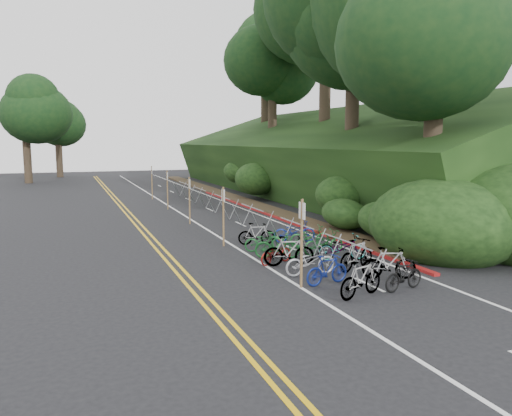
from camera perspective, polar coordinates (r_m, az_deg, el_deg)
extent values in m
plane|color=black|center=(16.24, -0.44, -8.01)|extent=(120.00, 120.00, 0.00)
cube|color=gold|center=(25.24, -13.11, -2.51)|extent=(0.12, 80.00, 0.01)
cube|color=gold|center=(25.29, -12.43, -2.47)|extent=(0.12, 80.00, 0.01)
cube|color=silver|center=(25.85, -6.17, -2.11)|extent=(0.12, 80.00, 0.01)
cube|color=silver|center=(27.21, 2.41, -1.58)|extent=(0.12, 80.00, 0.01)
cube|color=silver|center=(15.90, 12.82, -8.54)|extent=(0.10, 1.60, 0.01)
cube|color=silver|center=(20.98, 3.66, -4.39)|extent=(0.10, 1.60, 0.01)
cube|color=silver|center=(26.46, -1.77, -1.84)|extent=(0.10, 1.60, 0.01)
cube|color=silver|center=(32.12, -5.31, -0.17)|extent=(0.10, 1.60, 0.01)
cube|color=silver|center=(37.88, -7.78, 1.00)|extent=(0.10, 1.60, 0.01)
cube|color=silver|center=(43.71, -9.59, 1.86)|extent=(0.10, 1.60, 0.01)
cube|color=silver|center=(49.58, -10.98, 2.51)|extent=(0.10, 1.60, 0.01)
cube|color=maroon|center=(29.21, 1.75, -0.84)|extent=(0.25, 28.00, 0.10)
cube|color=black|center=(41.29, 6.40, 5.47)|extent=(12.32, 44.00, 9.11)
cube|color=#382819|center=(38.76, -3.03, 1.32)|extent=(1.40, 44.00, 0.16)
ellipsoid|color=#284C19|center=(21.98, 14.55, -1.32)|extent=(2.00, 2.80, 1.60)
ellipsoid|color=#284C19|center=(26.50, 9.72, 1.44)|extent=(2.60, 3.64, 2.08)
ellipsoid|color=#284C19|center=(32.27, 6.13, 3.40)|extent=(2.20, 3.08, 1.76)
ellipsoid|color=#284C19|center=(37.20, -0.03, 3.36)|extent=(3.00, 4.20, 2.40)
ellipsoid|color=#284C19|center=(43.06, -2.03, 4.17)|extent=(2.40, 3.36, 1.92)
ellipsoid|color=#284C19|center=(47.22, -2.12, 5.32)|extent=(2.80, 3.92, 2.24)
ellipsoid|color=#284C19|center=(24.37, 10.06, -0.65)|extent=(1.80, 2.52, 1.44)
ellipsoid|color=#284C19|center=(36.17, 4.38, 4.86)|extent=(3.20, 4.48, 2.56)
ellipsoid|color=black|center=(20.52, 20.44, -1.71)|extent=(5.28, 6.16, 3.52)
cylinder|color=#2D2319|center=(23.15, 19.45, 6.06)|extent=(0.79, 0.79, 5.41)
ellipsoid|color=black|center=(23.56, 20.02, 18.10)|extent=(7.40, 7.40, 7.03)
cylinder|color=#2D2319|center=(27.10, 19.59, 10.94)|extent=(0.85, 0.85, 6.66)
cylinder|color=#2D2319|center=(31.35, 10.89, 9.82)|extent=(0.83, 0.83, 6.24)
ellipsoid|color=black|center=(32.10, 11.17, 20.19)|extent=(8.87, 8.87, 8.43)
cylinder|color=#2D2319|center=(39.57, 7.84, 11.05)|extent=(0.88, 0.88, 7.07)
ellipsoid|color=black|center=(40.49, 8.03, 20.39)|extent=(10.17, 10.17, 9.66)
cylinder|color=#2D2319|center=(46.29, 1.88, 9.36)|extent=(0.81, 0.81, 5.82)
ellipsoid|color=black|center=(46.73, 1.91, 15.79)|extent=(7.77, 7.77, 7.38)
cylinder|color=#2D2319|center=(54.67, 1.02, 10.28)|extent=(0.85, 0.85, 6.66)
ellipsoid|color=black|center=(55.28, 1.04, 16.61)|extent=(9.24, 9.24, 8.78)
cylinder|color=#2D2319|center=(56.77, -24.68, 5.32)|extent=(0.79, 0.79, 5.41)
ellipsoid|color=black|center=(56.83, -24.96, 10.28)|extent=(7.40, 7.40, 7.03)
cylinder|color=#2D2319|center=(64.66, -21.57, 5.51)|extent=(0.77, 0.77, 4.99)
ellipsoid|color=black|center=(64.68, -21.77, 9.44)|extent=(6.47, 6.47, 6.15)
cylinder|color=gray|center=(16.07, 10.35, -3.80)|extent=(0.05, 2.79, 0.05)
cylinder|color=gray|center=(15.00, 11.96, -7.09)|extent=(0.62, 0.04, 1.21)
cylinder|color=gray|center=(15.30, 13.74, -6.84)|extent=(0.62, 0.04, 1.21)
cylinder|color=gray|center=(17.16, 7.24, -5.10)|extent=(0.62, 0.04, 1.21)
cylinder|color=gray|center=(17.43, 8.87, -4.93)|extent=(0.62, 0.04, 1.21)
cylinder|color=gray|center=(19.84, 4.63, -1.73)|extent=(0.05, 3.00, 0.05)
cylinder|color=gray|center=(18.59, 5.70, -4.19)|extent=(0.58, 0.04, 1.13)
cylinder|color=gray|center=(18.84, 7.22, -4.05)|extent=(0.58, 0.04, 1.13)
cylinder|color=gray|center=(21.08, 2.28, -2.74)|extent=(0.58, 0.04, 1.13)
cylinder|color=gray|center=(21.30, 3.66, -2.64)|extent=(0.58, 0.04, 1.13)
cylinder|color=gray|center=(24.39, -0.46, 0.07)|extent=(0.05, 3.00, 0.05)
cylinder|color=gray|center=(23.09, 0.12, -1.81)|extent=(0.58, 0.04, 1.13)
cylinder|color=gray|center=(23.29, 1.40, -1.73)|extent=(0.58, 0.04, 1.13)
cylinder|color=gray|center=(25.68, -2.14, -0.84)|extent=(0.58, 0.04, 1.13)
cylinder|color=gray|center=(25.87, -0.96, -0.78)|extent=(0.58, 0.04, 1.13)
cylinder|color=gray|center=(29.09, -3.92, 1.30)|extent=(0.05, 3.00, 0.05)
cylinder|color=gray|center=(27.75, -3.61, -0.21)|extent=(0.58, 0.04, 1.13)
cylinder|color=gray|center=(27.92, -2.51, -0.15)|extent=(0.58, 0.04, 1.13)
cylinder|color=gray|center=(30.41, -5.19, 0.47)|extent=(0.58, 0.04, 1.13)
cylinder|color=gray|center=(30.57, -4.18, 0.52)|extent=(0.58, 0.04, 1.13)
cylinder|color=gray|center=(33.88, -6.42, 2.18)|extent=(0.05, 3.00, 0.05)
cylinder|color=gray|center=(32.52, -6.25, 0.93)|extent=(0.58, 0.04, 1.13)
cylinder|color=gray|center=(32.67, -5.30, 0.97)|extent=(0.58, 0.04, 1.13)
cylinder|color=gray|center=(35.22, -7.42, 1.43)|extent=(0.58, 0.04, 1.13)
cylinder|color=gray|center=(35.35, -6.54, 1.47)|extent=(0.58, 0.04, 1.13)
cylinder|color=gray|center=(38.72, -8.29, 2.84)|extent=(0.05, 3.00, 0.05)
cylinder|color=gray|center=(37.35, -8.22, 1.78)|extent=(0.58, 0.04, 1.13)
cylinder|color=gray|center=(37.47, -7.38, 1.81)|extent=(0.58, 0.04, 1.13)
cylinder|color=gray|center=(40.07, -9.11, 2.16)|extent=(0.58, 0.04, 1.13)
cylinder|color=gray|center=(40.19, -8.33, 2.19)|extent=(0.58, 0.04, 1.13)
cylinder|color=brown|center=(14.95, 5.23, -4.10)|extent=(0.08, 0.08, 2.70)
cube|color=silver|center=(14.78, 5.28, -0.31)|extent=(0.02, 0.40, 0.50)
cylinder|color=brown|center=(20.80, -3.74, -1.01)|extent=(0.08, 0.08, 2.50)
cube|color=silver|center=(20.68, -3.77, 1.46)|extent=(0.02, 0.40, 0.50)
cylinder|color=brown|center=(26.53, -7.60, 0.84)|extent=(0.08, 0.08, 2.50)
cube|color=silver|center=(26.44, -7.64, 2.78)|extent=(0.02, 0.40, 0.50)
cylinder|color=brown|center=(32.37, -10.08, 2.03)|extent=(0.08, 0.08, 2.50)
cube|color=silver|center=(32.29, -10.12, 3.62)|extent=(0.02, 0.40, 0.50)
cylinder|color=brown|center=(38.25, -11.81, 2.85)|extent=(0.08, 0.08, 2.50)
cube|color=silver|center=(38.19, -11.84, 4.19)|extent=(0.02, 0.40, 0.50)
imported|color=maroon|center=(17.99, 2.29, -5.16)|extent=(1.05, 1.58, 0.79)
imported|color=slate|center=(14.51, 11.92, -7.92)|extent=(1.04, 1.84, 1.06)
imported|color=black|center=(15.46, 16.54, -7.38)|extent=(0.73, 1.59, 0.92)
imported|color=navy|center=(15.56, 8.13, -7.00)|extent=(0.69, 1.61, 0.94)
imported|color=slate|center=(16.56, 14.97, -6.10)|extent=(1.10, 1.79, 1.04)
imported|color=#9E9EA3|center=(16.59, 6.22, -6.05)|extent=(0.63, 1.77, 0.93)
imported|color=slate|center=(17.40, 11.44, -5.23)|extent=(1.16, 1.89, 1.10)
imported|color=slate|center=(17.65, 3.80, -4.93)|extent=(0.93, 1.87, 1.08)
imported|color=slate|center=(18.70, 9.80, -4.48)|extent=(1.05, 1.95, 0.97)
imported|color=#144C1E|center=(18.73, 2.43, -4.28)|extent=(1.04, 1.75, 1.02)
imported|color=#144C1E|center=(19.57, 7.74, -3.92)|extent=(0.84, 1.87, 0.95)
imported|color=#144C1E|center=(19.92, 1.00, -3.80)|extent=(0.92, 1.70, 0.85)
imported|color=#144C1E|center=(20.91, 6.15, -3.21)|extent=(0.81, 1.77, 0.90)
imported|color=slate|center=(21.19, 0.06, -2.96)|extent=(0.76, 1.63, 0.94)
imported|color=navy|center=(21.75, 4.41, -2.68)|extent=(1.00, 1.93, 0.96)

